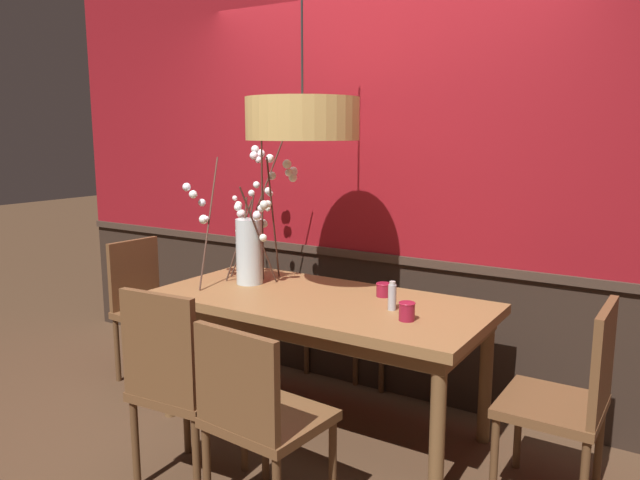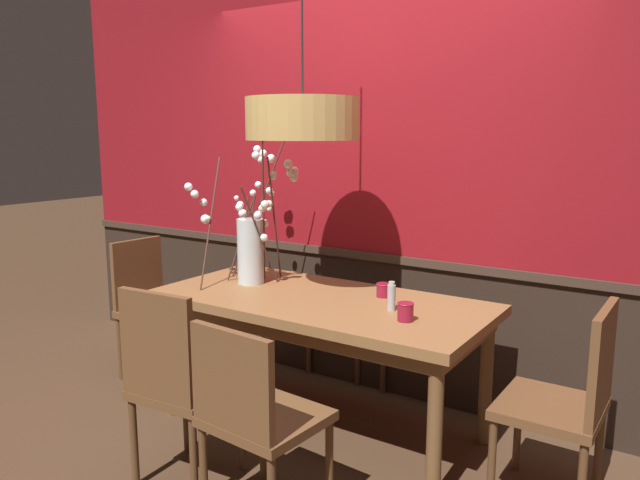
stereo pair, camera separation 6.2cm
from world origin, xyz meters
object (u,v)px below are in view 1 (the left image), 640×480
object	(u,v)px
chair_head_west_end	(147,303)
candle_holder_nearer_edge	(407,311)
pendant_lamp	(302,119)
dining_table	(320,313)
chair_near_side_right	(258,412)
candle_holder_nearer_center	(383,290)
chair_near_side_left	(177,379)
chair_far_side_right	(422,312)
vase_with_blossoms	(250,239)
chair_far_side_left	(348,295)
chair_head_east_end	(571,394)
condiment_bottle	(392,296)

from	to	relation	value
chair_head_west_end	candle_holder_nearer_edge	bearing A→B (deg)	-3.53
pendant_lamp	dining_table	bearing A→B (deg)	15.29
chair_near_side_right	candle_holder_nearer_center	size ratio (longest dim) A/B	10.78
chair_head_west_end	chair_near_side_left	xyz separation A→B (m)	(1.15, -0.85, 0.01)
chair_far_side_right	vase_with_blossoms	bearing A→B (deg)	-135.00
chair_head_west_end	chair_near_side_right	bearing A→B (deg)	-28.10
chair_far_side_right	chair_far_side_left	size ratio (longest dim) A/B	0.93
chair_far_side_right	vase_with_blossoms	xyz separation A→B (m)	(-0.79, -0.79, 0.53)
chair_head_east_end	vase_with_blossoms	size ratio (longest dim) A/B	1.06
chair_far_side_left	vase_with_blossoms	size ratio (longest dim) A/B	1.08
dining_table	condiment_bottle	size ratio (longest dim) A/B	12.23
pendant_lamp	chair_head_east_end	bearing A→B (deg)	-0.02
dining_table	chair_near_side_left	size ratio (longest dim) A/B	1.89
dining_table	chair_head_west_end	size ratio (longest dim) A/B	1.96
chair_head_west_end	candle_holder_nearer_edge	size ratio (longest dim) A/B	10.35
chair_near_side_right	candle_holder_nearer_edge	world-z (taller)	chair_near_side_right
chair_head_east_end	chair_far_side_right	xyz separation A→B (m)	(-1.08, 0.88, -0.02)
chair_near_side_left	pendant_lamp	distance (m)	1.46
chair_head_west_end	condiment_bottle	size ratio (longest dim) A/B	6.24
dining_table	chair_far_side_right	distance (m)	0.91
candle_holder_nearer_edge	pendant_lamp	xyz separation A→B (m)	(-0.67, 0.10, 0.92)
chair_near_side_left	vase_with_blossoms	distance (m)	1.09
chair_head_east_end	chair_near_side_left	bearing A→B (deg)	-152.15
chair_far_side_left	vase_with_blossoms	distance (m)	0.97
chair_near_side_right	chair_head_west_end	bearing A→B (deg)	151.90
chair_near_side_left	vase_with_blossoms	bearing A→B (deg)	107.97
dining_table	chair_near_side_right	distance (m)	0.92
chair_far_side_left	pendant_lamp	xyz separation A→B (m)	(0.23, -0.90, 1.20)
chair_head_east_end	chair_near_side_right	world-z (taller)	chair_head_east_end
vase_with_blossoms	condiment_bottle	size ratio (longest dim) A/B	5.89
dining_table	chair_head_east_end	bearing A→B (deg)	-1.13
chair_far_side_right	condiment_bottle	xyz separation A→B (m)	(0.19, -0.86, 0.33)
chair_far_side_left	candle_holder_nearer_edge	distance (m)	1.37
chair_far_side_left	chair_head_east_end	bearing A→B (deg)	-28.77
chair_head_west_end	chair_far_side_right	world-z (taller)	chair_head_west_end
chair_head_west_end	chair_near_side_right	size ratio (longest dim) A/B	1.05
chair_far_side_right	chair_far_side_left	world-z (taller)	chair_far_side_left
chair_far_side_right	candle_holder_nearer_center	xyz separation A→B (m)	(0.04, -0.65, 0.30)
chair_head_west_end	chair_far_side_left	distance (m)	1.39
chair_far_side_left	chair_near_side_left	distance (m)	1.73
chair_near_side_left	condiment_bottle	bearing A→B (deg)	51.55
candle_holder_nearer_center	candle_holder_nearer_edge	xyz separation A→B (m)	(0.29, -0.33, 0.01)
chair_near_side_left	pendant_lamp	bearing A→B (deg)	79.92
chair_far_side_left	vase_with_blossoms	world-z (taller)	vase_with_blossoms
dining_table	candle_holder_nearer_center	world-z (taller)	candle_holder_nearer_center
chair_head_east_end	chair_near_side_right	size ratio (longest dim) A/B	1.05
vase_with_blossoms	chair_far_side_right	bearing A→B (deg)	45.00
pendant_lamp	chair_far_side_right	bearing A→B (deg)	68.92
chair_near_side_right	vase_with_blossoms	bearing A→B (deg)	129.74
chair_far_side_right	chair_head_east_end	bearing A→B (deg)	-39.25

